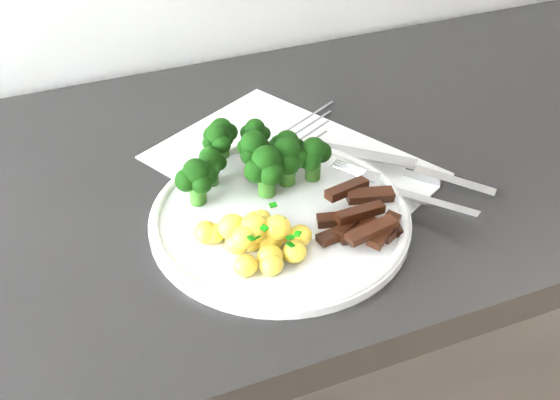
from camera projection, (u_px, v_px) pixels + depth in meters
The scene contains 8 objects.
counter at pixel (307, 382), 1.08m from camera, with size 2.28×0.57×0.86m.
recipe_paper at pixel (292, 166), 0.81m from camera, with size 0.34×0.38×0.00m.
plate at pixel (280, 216), 0.72m from camera, with size 0.28×0.28×0.02m.
broccoli at pixel (255, 155), 0.75m from camera, with size 0.18×0.13×0.06m.
potatoes at pixel (255, 235), 0.67m from camera, with size 0.11×0.09×0.04m.
beef_strips at pixel (361, 219), 0.70m from camera, with size 0.10×0.10×0.03m.
fork at pixel (406, 192), 0.74m from camera, with size 0.11×0.15×0.02m.
knife at pixel (425, 174), 0.78m from camera, with size 0.16×0.17×0.02m.
Camera 1 is at (-0.39, 1.08, 1.32)m, focal length 43.81 mm.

